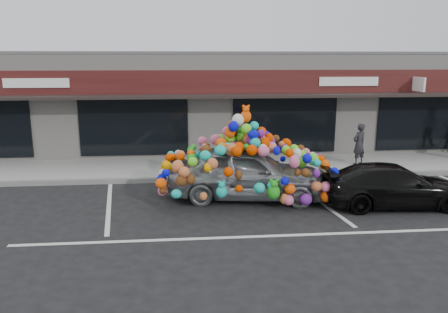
{
  "coord_description": "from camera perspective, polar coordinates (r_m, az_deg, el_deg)",
  "views": [
    {
      "loc": [
        -1.04,
        -11.69,
        4.08
      ],
      "look_at": [
        0.16,
        1.4,
        1.09
      ],
      "focal_mm": 35.0,
      "sensor_mm": 36.0,
      "label": 1
    }
  ],
  "objects": [
    {
      "name": "ground",
      "position": [
        12.43,
        -0.17,
        -6.35
      ],
      "size": [
        90.0,
        90.0,
        0.0
      ],
      "primitive_type": "plane",
      "color": "black",
      "rests_on": "ground"
    },
    {
      "name": "pedestrian_a",
      "position": [
        17.02,
        17.23,
        1.56
      ],
      "size": [
        0.67,
        0.57,
        1.55
      ],
      "primitive_type": "imported",
      "rotation": [
        0.0,
        0.0,
        3.58
      ],
      "color": "black",
      "rests_on": "sidewalk"
    },
    {
      "name": "toy_car",
      "position": [
        12.79,
        2.94,
        -1.28
      ],
      "size": [
        3.33,
        5.17,
        2.87
      ],
      "rotation": [
        0.0,
        0.0,
        1.42
      ],
      "color": "gray",
      "rests_on": "ground"
    },
    {
      "name": "parking_stripe_mid",
      "position": [
        13.15,
        12.06,
        -5.54
      ],
      "size": [
        0.73,
        4.37,
        0.01
      ],
      "primitive_type": "cube",
      "rotation": [
        0.0,
        0.0,
        0.14
      ],
      "color": "silver",
      "rests_on": "ground"
    },
    {
      "name": "parking_stripe_left",
      "position": [
        12.76,
        -14.81,
        -6.26
      ],
      "size": [
        0.73,
        4.37,
        0.01
      ],
      "primitive_type": "cube",
      "rotation": [
        0.0,
        0.0,
        0.14
      ],
      "color": "silver",
      "rests_on": "ground"
    },
    {
      "name": "black_sedan",
      "position": [
        13.11,
        21.24,
        -3.53
      ],
      "size": [
        1.86,
        4.14,
        1.18
      ],
      "primitive_type": "imported",
      "rotation": [
        0.0,
        0.0,
        1.52
      ],
      "color": "black",
      "rests_on": "ground"
    },
    {
      "name": "lane_line",
      "position": [
        10.68,
        11.88,
        -9.91
      ],
      "size": [
        14.0,
        0.12,
        0.01
      ],
      "primitive_type": "cube",
      "color": "silver",
      "rests_on": "ground"
    },
    {
      "name": "kerb",
      "position": [
        14.79,
        -1.03,
        -2.9
      ],
      "size": [
        26.0,
        0.18,
        0.16
      ],
      "primitive_type": "cube",
      "color": "slate",
      "rests_on": "ground"
    },
    {
      "name": "shop_building",
      "position": [
        20.25,
        -2.3,
        7.38
      ],
      "size": [
        24.0,
        7.2,
        4.31
      ],
      "color": "beige",
      "rests_on": "ground"
    },
    {
      "name": "sidewalk",
      "position": [
        16.23,
        -1.42,
        -1.47
      ],
      "size": [
        26.0,
        3.0,
        0.15
      ],
      "primitive_type": "cube",
      "color": "#989892",
      "rests_on": "ground"
    }
  ]
}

